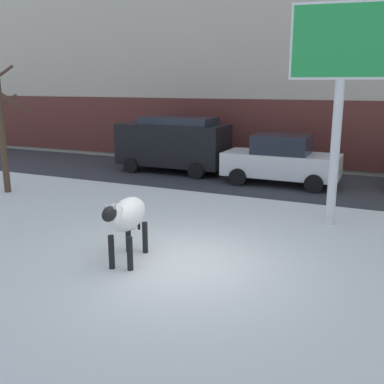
{
  "coord_description": "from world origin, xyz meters",
  "views": [
    {
      "loc": [
        3.75,
        -7.8,
        3.63
      ],
      "look_at": [
        -0.55,
        1.69,
        1.1
      ],
      "focal_mm": 41.61,
      "sensor_mm": 36.0,
      "label": 1
    }
  ],
  "objects_px": {
    "car_white_sedan": "(281,160)",
    "cow_holstein": "(126,216)",
    "pedestrian_by_cars": "(192,143)",
    "bare_tree_far_back": "(2,126)",
    "pedestrian_near_billboard": "(242,146)",
    "billboard": "(342,55)",
    "car_black_van": "(173,143)"
  },
  "relations": [
    {
      "from": "car_white_sedan",
      "to": "cow_holstein",
      "type": "bearing_deg",
      "value": -97.57
    },
    {
      "from": "car_white_sedan",
      "to": "pedestrian_by_cars",
      "type": "relative_size",
      "value": 2.43
    },
    {
      "from": "bare_tree_far_back",
      "to": "pedestrian_near_billboard",
      "type": "bearing_deg",
      "value": 56.3
    },
    {
      "from": "billboard",
      "to": "bare_tree_far_back",
      "type": "relative_size",
      "value": 1.3
    },
    {
      "from": "cow_holstein",
      "to": "pedestrian_by_cars",
      "type": "relative_size",
      "value": 1.12
    },
    {
      "from": "billboard",
      "to": "pedestrian_by_cars",
      "type": "relative_size",
      "value": 3.21
    },
    {
      "from": "bare_tree_far_back",
      "to": "billboard",
      "type": "bearing_deg",
      "value": 4.36
    },
    {
      "from": "car_black_van",
      "to": "pedestrian_by_cars",
      "type": "distance_m",
      "value": 2.97
    },
    {
      "from": "billboard",
      "to": "bare_tree_far_back",
      "type": "xyz_separation_m",
      "value": [
        -10.69,
        -0.82,
        -2.04
      ]
    },
    {
      "from": "bare_tree_far_back",
      "to": "car_white_sedan",
      "type": "bearing_deg",
      "value": 31.42
    },
    {
      "from": "car_black_van",
      "to": "car_white_sedan",
      "type": "bearing_deg",
      "value": -6.47
    },
    {
      "from": "cow_holstein",
      "to": "bare_tree_far_back",
      "type": "relative_size",
      "value": 0.45
    },
    {
      "from": "cow_holstein",
      "to": "car_white_sedan",
      "type": "relative_size",
      "value": 0.46
    },
    {
      "from": "car_black_van",
      "to": "billboard",
      "type": "bearing_deg",
      "value": -34.2
    },
    {
      "from": "car_white_sedan",
      "to": "bare_tree_far_back",
      "type": "relative_size",
      "value": 0.98
    },
    {
      "from": "cow_holstein",
      "to": "pedestrian_near_billboard",
      "type": "bearing_deg",
      "value": 96.95
    },
    {
      "from": "pedestrian_by_cars",
      "to": "car_black_van",
      "type": "bearing_deg",
      "value": -81.0
    },
    {
      "from": "billboard",
      "to": "pedestrian_by_cars",
      "type": "distance_m",
      "value": 11.32
    },
    {
      "from": "pedestrian_near_billboard",
      "to": "bare_tree_far_back",
      "type": "bearing_deg",
      "value": -123.7
    },
    {
      "from": "cow_holstein",
      "to": "pedestrian_by_cars",
      "type": "xyz_separation_m",
      "value": [
        -4.02,
        12.14,
        -0.12
      ]
    },
    {
      "from": "cow_holstein",
      "to": "bare_tree_far_back",
      "type": "distance_m",
      "value": 8.13
    },
    {
      "from": "cow_holstein",
      "to": "pedestrian_by_cars",
      "type": "distance_m",
      "value": 12.79
    },
    {
      "from": "car_black_van",
      "to": "bare_tree_far_back",
      "type": "relative_size",
      "value": 1.08
    },
    {
      "from": "car_black_van",
      "to": "car_white_sedan",
      "type": "distance_m",
      "value": 4.75
    },
    {
      "from": "billboard",
      "to": "car_black_van",
      "type": "height_order",
      "value": "billboard"
    },
    {
      "from": "bare_tree_far_back",
      "to": "pedestrian_by_cars",
      "type": "bearing_deg",
      "value": 69.7
    },
    {
      "from": "billboard",
      "to": "pedestrian_near_billboard",
      "type": "relative_size",
      "value": 3.21
    },
    {
      "from": "car_black_van",
      "to": "pedestrian_by_cars",
      "type": "relative_size",
      "value": 2.66
    },
    {
      "from": "cow_holstein",
      "to": "car_white_sedan",
      "type": "xyz_separation_m",
      "value": [
        1.16,
        8.7,
        -0.09
      ]
    },
    {
      "from": "billboard",
      "to": "bare_tree_far_back",
      "type": "bearing_deg",
      "value": -175.64
    },
    {
      "from": "cow_holstein",
      "to": "pedestrian_near_billboard",
      "type": "xyz_separation_m",
      "value": [
        -1.48,
        12.14,
        -0.12
      ]
    },
    {
      "from": "car_white_sedan",
      "to": "bare_tree_far_back",
      "type": "distance_m",
      "value": 9.85
    }
  ]
}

